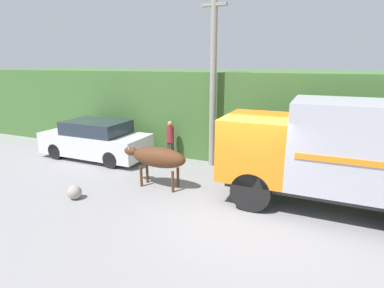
# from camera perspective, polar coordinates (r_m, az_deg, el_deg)

# --- Properties ---
(ground_plane) EXTENTS (60.00, 60.00, 0.00)m
(ground_plane) POSITION_cam_1_polar(r_m,az_deg,el_deg) (8.46, 8.42, -12.44)
(ground_plane) COLOR gray
(hillside_embankment) EXTENTS (32.00, 5.93, 3.56)m
(hillside_embankment) POSITION_cam_1_polar(r_m,az_deg,el_deg) (14.21, 15.83, 6.01)
(hillside_embankment) COLOR #426B33
(hillside_embankment) RESTS_ON ground_plane
(building_backdrop) EXTENTS (6.10, 2.70, 3.38)m
(building_backdrop) POSITION_cam_1_polar(r_m,az_deg,el_deg) (14.95, -9.39, 6.52)
(building_backdrop) COLOR #99ADB7
(building_backdrop) RESTS_ON ground_plane
(cargo_truck) EXTENTS (6.15, 2.27, 2.98)m
(cargo_truck) POSITION_cam_1_polar(r_m,az_deg,el_deg) (8.72, 27.04, -1.27)
(cargo_truck) COLOR #2D2D2D
(cargo_truck) RESTS_ON ground_plane
(brown_cow) EXTENTS (2.22, 0.66, 1.34)m
(brown_cow) POSITION_cam_1_polar(r_m,az_deg,el_deg) (9.56, -6.58, -2.57)
(brown_cow) COLOR #512D19
(brown_cow) RESTS_ON ground_plane
(parked_suv) EXTENTS (4.59, 1.87, 1.60)m
(parked_suv) POSITION_cam_1_polar(r_m,az_deg,el_deg) (13.19, -17.89, 0.73)
(parked_suv) COLOR silver
(parked_suv) RESTS_ON ground_plane
(pedestrian_on_hill) EXTENTS (0.39, 0.39, 1.64)m
(pedestrian_on_hill) POSITION_cam_1_polar(r_m,az_deg,el_deg) (12.29, -4.14, 1.06)
(pedestrian_on_hill) COLOR #38332D
(pedestrian_on_hill) RESTS_ON ground_plane
(utility_pole) EXTENTS (0.90, 0.24, 6.65)m
(utility_pole) POSITION_cam_1_polar(r_m,az_deg,el_deg) (11.29, 4.05, 12.77)
(utility_pole) COLOR gray
(utility_pole) RESTS_ON ground_plane
(roadside_rock) EXTENTS (0.41, 0.41, 0.41)m
(roadside_rock) POSITION_cam_1_polar(r_m,az_deg,el_deg) (9.59, -21.47, -8.56)
(roadside_rock) COLOR gray
(roadside_rock) RESTS_ON ground_plane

